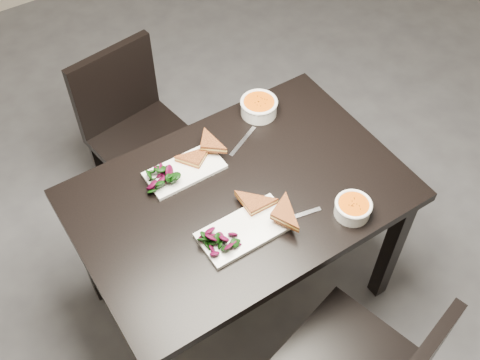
{
  "coord_description": "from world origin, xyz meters",
  "views": [
    {
      "loc": [
        -1.05,
        -1.36,
        2.41
      ],
      "look_at": [
        -0.35,
        -0.28,
        0.82
      ],
      "focal_mm": 43.14,
      "sensor_mm": 36.0,
      "label": 1
    }
  ],
  "objects_px": {
    "table": "(240,208)",
    "plate_far": "(185,170)",
    "soup_bowl_far": "(259,106)",
    "plate_near": "(245,230)",
    "soup_bowl_near": "(353,208)",
    "chair_far": "(134,125)"
  },
  "relations": [
    {
      "from": "plate_far",
      "to": "chair_far",
      "type": "bearing_deg",
      "value": 86.7
    },
    {
      "from": "plate_far",
      "to": "table",
      "type": "bearing_deg",
      "value": -58.13
    },
    {
      "from": "table",
      "to": "soup_bowl_far",
      "type": "bearing_deg",
      "value": 46.4
    },
    {
      "from": "table",
      "to": "chair_far",
      "type": "bearing_deg",
      "value": 96.43
    },
    {
      "from": "chair_far",
      "to": "soup_bowl_near",
      "type": "xyz_separation_m",
      "value": [
        0.37,
        -1.07,
        0.3
      ]
    },
    {
      "from": "plate_near",
      "to": "soup_bowl_near",
      "type": "bearing_deg",
      "value": -21.5
    },
    {
      "from": "table",
      "to": "plate_near",
      "type": "bearing_deg",
      "value": -117.32
    },
    {
      "from": "table",
      "to": "plate_far",
      "type": "distance_m",
      "value": 0.25
    },
    {
      "from": "table",
      "to": "chair_far",
      "type": "distance_m",
      "value": 0.8
    },
    {
      "from": "plate_far",
      "to": "soup_bowl_far",
      "type": "bearing_deg",
      "value": 14.9
    },
    {
      "from": "table",
      "to": "plate_near",
      "type": "xyz_separation_m",
      "value": [
        -0.08,
        -0.15,
        0.11
      ]
    },
    {
      "from": "plate_far",
      "to": "soup_bowl_far",
      "type": "height_order",
      "value": "soup_bowl_far"
    },
    {
      "from": "plate_near",
      "to": "chair_far",
      "type": "bearing_deg",
      "value": 90.48
    },
    {
      "from": "plate_near",
      "to": "soup_bowl_near",
      "type": "relative_size",
      "value": 2.44
    },
    {
      "from": "chair_far",
      "to": "soup_bowl_far",
      "type": "bearing_deg",
      "value": -59.84
    },
    {
      "from": "chair_far",
      "to": "plate_far",
      "type": "bearing_deg",
      "value": -101.75
    },
    {
      "from": "soup_bowl_near",
      "to": "soup_bowl_far",
      "type": "distance_m",
      "value": 0.6
    },
    {
      "from": "soup_bowl_near",
      "to": "soup_bowl_far",
      "type": "xyz_separation_m",
      "value": [
        0.01,
        0.6,
        0.0
      ]
    },
    {
      "from": "soup_bowl_near",
      "to": "plate_far",
      "type": "distance_m",
      "value": 0.63
    },
    {
      "from": "soup_bowl_far",
      "to": "plate_far",
      "type": "bearing_deg",
      "value": -165.1
    },
    {
      "from": "table",
      "to": "plate_far",
      "type": "bearing_deg",
      "value": 121.87
    },
    {
      "from": "table",
      "to": "plate_far",
      "type": "height_order",
      "value": "plate_far"
    }
  ]
}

